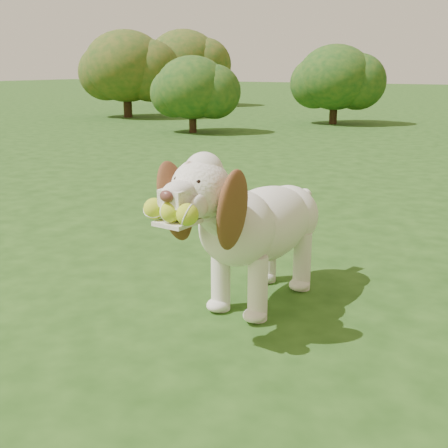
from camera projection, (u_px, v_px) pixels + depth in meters
The scene contains 6 objects.
ground at pixel (137, 298), 3.02m from camera, with size 80.00×80.00×0.00m, color #1D3F12.
dog at pixel (254, 221), 2.81m from camera, with size 0.48×1.31×0.85m.
shrub_a at pixel (192, 88), 10.38m from camera, with size 1.35×1.35×1.40m.
shrub_e at pixel (126, 66), 13.43m from camera, with size 1.98×1.98×2.06m.
shrub_b at pixel (335, 77), 11.90m from camera, with size 1.61×1.61×1.66m.
shrub_g at pixel (184, 61), 17.58m from camera, with size 2.25×2.25×2.33m.
Camera 1 is at (1.81, -2.18, 1.20)m, focal length 45.00 mm.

